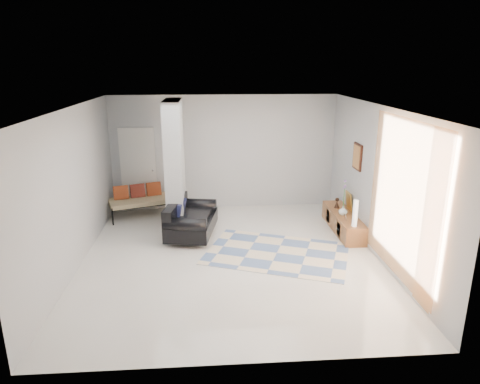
{
  "coord_description": "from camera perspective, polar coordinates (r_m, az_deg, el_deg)",
  "views": [
    {
      "loc": [
        -0.36,
        -7.37,
        3.53
      ],
      "look_at": [
        0.22,
        0.6,
        1.1
      ],
      "focal_mm": 32.0,
      "sensor_mm": 36.0,
      "label": 1
    }
  ],
  "objects": [
    {
      "name": "loveseat",
      "position": [
        9.09,
        -6.82,
        -3.66
      ],
      "size": [
        1.12,
        1.63,
        0.76
      ],
      "rotation": [
        0.0,
        0.0,
        -0.17
      ],
      "color": "silver",
      "rests_on": "floor"
    },
    {
      "name": "area_rug",
      "position": [
        8.36,
        4.93,
        -8.12
      ],
      "size": [
        3.09,
        2.58,
        0.01
      ],
      "primitive_type": "cube",
      "rotation": [
        0.0,
        0.0,
        -0.36
      ],
      "color": "beige",
      "rests_on": "floor"
    },
    {
      "name": "daybed",
      "position": [
        10.44,
        -12.67,
        -0.87
      ],
      "size": [
        1.81,
        1.22,
        0.77
      ],
      "rotation": [
        0.0,
        0.0,
        0.34
      ],
      "color": "black",
      "rests_on": "floor"
    },
    {
      "name": "hallway_door",
      "position": [
        10.78,
        -13.38,
        2.95
      ],
      "size": [
        0.85,
        0.06,
        2.04
      ],
      "primitive_type": "cube",
      "color": "silver",
      "rests_on": "floor"
    },
    {
      "name": "wall_art",
      "position": [
        9.26,
        15.39,
        4.56
      ],
      "size": [
        0.04,
        0.45,
        0.55
      ],
      "primitive_type": "cube",
      "color": "#38180F",
      "rests_on": "wall_right"
    },
    {
      "name": "cylinder_lamp",
      "position": [
        8.77,
        15.11,
        -2.75
      ],
      "size": [
        0.1,
        0.1,
        0.54
      ],
      "primitive_type": "cylinder",
      "color": "white",
      "rests_on": "media_console"
    },
    {
      "name": "wall_front",
      "position": [
        4.88,
        0.5,
        -9.02
      ],
      "size": [
        6.0,
        0.0,
        6.0
      ],
      "primitive_type": "plane",
      "rotation": [
        -1.57,
        0.0,
        0.0
      ],
      "color": "#ABADAF",
      "rests_on": "ground"
    },
    {
      "name": "floor",
      "position": [
        8.18,
        -1.27,
        -8.68
      ],
      "size": [
        6.0,
        6.0,
        0.0
      ],
      "primitive_type": "plane",
      "color": "beige",
      "rests_on": "ground"
    },
    {
      "name": "bronze_figurine",
      "position": [
        9.81,
        12.8,
        -1.43
      ],
      "size": [
        0.13,
        0.13,
        0.24
      ],
      "primitive_type": null,
      "rotation": [
        0.0,
        0.0,
        0.13
      ],
      "color": "black",
      "rests_on": "media_console"
    },
    {
      "name": "curtain",
      "position": [
        7.23,
        20.81,
        -0.98
      ],
      "size": [
        0.0,
        2.55,
        2.55
      ],
      "primitive_type": "plane",
      "rotation": [
        1.57,
        0.0,
        1.57
      ],
      "color": "#F3943F",
      "rests_on": "wall_right"
    },
    {
      "name": "wall_right",
      "position": [
        8.28,
        18.03,
        1.13
      ],
      "size": [
        0.0,
        6.0,
        6.0
      ],
      "primitive_type": "plane",
      "rotation": [
        1.57,
        0.0,
        -1.57
      ],
      "color": "#ABADAF",
      "rests_on": "ground"
    },
    {
      "name": "partition_column",
      "position": [
        9.25,
        -8.68,
        3.38
      ],
      "size": [
        0.35,
        1.2,
        2.8
      ],
      "primitive_type": "cube",
      "color": "#999EA0",
      "rests_on": "floor"
    },
    {
      "name": "wall_back",
      "position": [
        10.6,
        -2.17,
        5.28
      ],
      "size": [
        6.0,
        0.0,
        6.0
      ],
      "primitive_type": "plane",
      "rotation": [
        1.57,
        0.0,
        0.0
      ],
      "color": "#ABADAF",
      "rests_on": "ground"
    },
    {
      "name": "media_console",
      "position": [
        9.6,
        13.59,
        -3.88
      ],
      "size": [
        0.45,
        1.83,
        0.8
      ],
      "color": "brown",
      "rests_on": "floor"
    },
    {
      "name": "wall_left",
      "position": [
        8.04,
        -21.31,
        0.33
      ],
      "size": [
        0.0,
        6.0,
        6.0
      ],
      "primitive_type": "plane",
      "rotation": [
        1.57,
        0.0,
        1.57
      ],
      "color": "#ABADAF",
      "rests_on": "ground"
    },
    {
      "name": "vase",
      "position": [
        9.41,
        13.57,
        -2.41
      ],
      "size": [
        0.22,
        0.22,
        0.19
      ],
      "primitive_type": "imported",
      "rotation": [
        0.0,
        0.0,
        -0.17
      ],
      "color": "silver",
      "rests_on": "media_console"
    },
    {
      "name": "ceiling",
      "position": [
        7.42,
        -1.41,
        11.23
      ],
      "size": [
        6.0,
        6.0,
        0.0
      ],
      "primitive_type": "plane",
      "rotation": [
        3.14,
        0.0,
        0.0
      ],
      "color": "white",
      "rests_on": "wall_back"
    }
  ]
}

